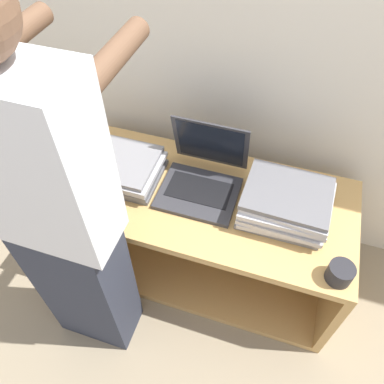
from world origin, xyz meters
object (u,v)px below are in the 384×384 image
person (61,223)px  mug (340,273)px  laptop_open (202,177)px  laptop_stack_left (121,168)px  laptop_stack_right (285,204)px

person → mug: size_ratio=16.69×
laptop_open → laptop_stack_left: bearing=-171.3°
laptop_stack_left → mug: laptop_stack_left is taller
laptop_open → mug: laptop_open is taller
person → mug: 1.00m
mug → laptop_open: bearing=154.9°
person → laptop_stack_left: bearing=93.7°
laptop_stack_right → mug: (0.24, -0.23, -0.04)m
laptop_stack_right → person: (-0.71, -0.46, 0.18)m
laptop_stack_left → person: person is taller
laptop_stack_right → person: 0.86m
laptop_stack_left → mug: (0.98, -0.23, -0.01)m
laptop_open → mug: bearing=-25.1°
person → mug: person is taller
laptop_open → laptop_stack_left: 0.37m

